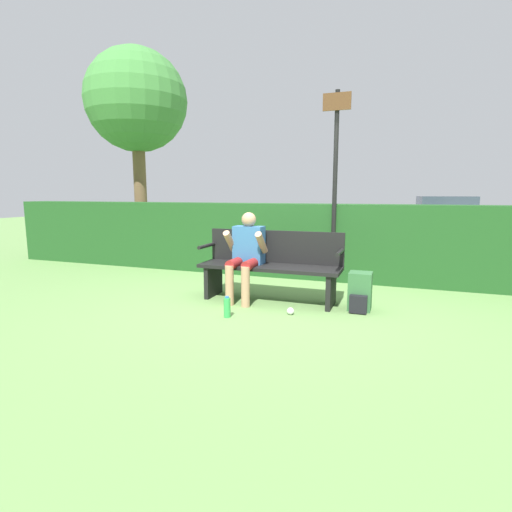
{
  "coord_description": "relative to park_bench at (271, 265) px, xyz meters",
  "views": [
    {
      "loc": [
        1.61,
        -4.93,
        1.43
      ],
      "look_at": [
        -0.15,
        -0.1,
        0.62
      ],
      "focal_mm": 28.0,
      "sensor_mm": 36.0,
      "label": 1
    }
  ],
  "objects": [
    {
      "name": "litter_crumple",
      "position": [
        0.43,
        -0.56,
        -0.44
      ],
      "size": [
        0.08,
        0.08,
        0.08
      ],
      "color": "silver",
      "rests_on": "ground"
    },
    {
      "name": "water_bottle",
      "position": [
        -0.24,
        -0.91,
        -0.36
      ],
      "size": [
        0.08,
        0.08,
        0.25
      ],
      "color": "green",
      "rests_on": "ground"
    },
    {
      "name": "signpost",
      "position": [
        0.61,
        1.32,
        1.2
      ],
      "size": [
        0.42,
        0.09,
        2.96
      ],
      "color": "black",
      "rests_on": "ground"
    },
    {
      "name": "ground_plane",
      "position": [
        0.0,
        -0.07,
        -0.48
      ],
      "size": [
        40.0,
        40.0,
        0.0
      ],
      "primitive_type": "plane",
      "color": "#668E4C"
    },
    {
      "name": "tree",
      "position": [
        -4.28,
        3.1,
        3.02
      ],
      "size": [
        2.32,
        2.32,
        4.7
      ],
      "color": "brown",
      "rests_on": "ground"
    },
    {
      "name": "person_seated",
      "position": [
        -0.31,
        -0.12,
        0.18
      ],
      "size": [
        0.53,
        0.58,
        1.18
      ],
      "color": "#336699",
      "rests_on": "ground"
    },
    {
      "name": "hedge_back",
      "position": [
        0.0,
        1.65,
        0.15
      ],
      "size": [
        12.0,
        0.58,
        1.25
      ],
      "color": "#1E4C1E",
      "rests_on": "ground"
    },
    {
      "name": "park_bench",
      "position": [
        0.0,
        0.0,
        0.0
      ],
      "size": [
        1.88,
        0.52,
        0.93
      ],
      "color": "black",
      "rests_on": "ground"
    },
    {
      "name": "parked_car",
      "position": [
        3.2,
        12.26,
        0.15
      ],
      "size": [
        4.27,
        2.25,
        1.3
      ],
      "rotation": [
        0.0,
        0.0,
        0.11
      ],
      "color": "silver",
      "rests_on": "ground"
    },
    {
      "name": "backpack",
      "position": [
        1.18,
        -0.09,
        -0.26
      ],
      "size": [
        0.27,
        0.35,
        0.47
      ],
      "color": "#336638",
      "rests_on": "ground"
    }
  ]
}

